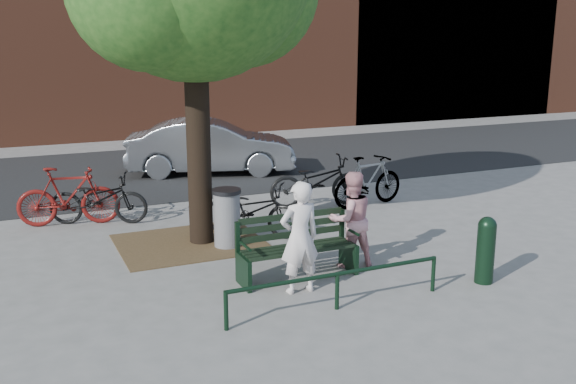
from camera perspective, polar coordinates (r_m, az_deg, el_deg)
name	(u,v)px	position (r m, az deg, el deg)	size (l,w,h in m)	color
ground	(298,278)	(9.44, 0.88, -7.65)	(90.00, 90.00, 0.00)	gray
dirt_pit	(190,243)	(11.07, -8.66, -4.49)	(2.40, 2.00, 0.02)	brown
road	(163,170)	(17.23, -11.07, 1.94)	(40.00, 7.00, 0.01)	black
park_bench	(296,245)	(9.34, 0.69, -4.75)	(1.74, 0.54, 0.97)	black
guard_railing	(337,280)	(8.29, 4.41, -7.78)	(3.06, 0.06, 0.51)	black
person_left	(300,237)	(8.70, 1.04, -4.06)	(0.57, 0.37, 1.57)	silver
person_right	(351,219)	(9.74, 5.61, -2.44)	(0.72, 0.56, 1.48)	#D19095
bollard	(486,248)	(9.53, 17.17, -4.74)	(0.26, 0.26, 0.97)	black
litter_bin	(227,218)	(10.70, -5.44, -2.30)	(0.48, 0.48, 0.99)	gray
bicycle_a	(98,199)	(12.48, -16.51, -0.59)	(0.64, 1.82, 0.96)	black
bicycle_b	(68,196)	(12.53, -18.95, -0.36)	(0.52, 1.85, 1.11)	#61100D
bicycle_c	(252,210)	(11.27, -3.20, -1.58)	(0.63, 1.79, 0.94)	black
bicycle_d	(368,181)	(13.33, 7.15, 0.99)	(0.50, 1.77, 1.06)	gray
bicycle_e	(317,181)	(13.22, 2.59, 0.94)	(0.69, 1.99, 1.05)	black
parked_car	(211,147)	(16.51, -6.87, 4.03)	(1.47, 4.23, 1.39)	slate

